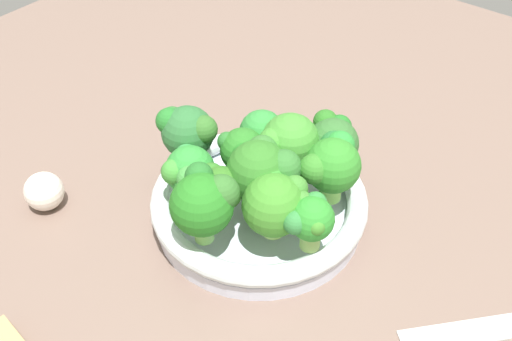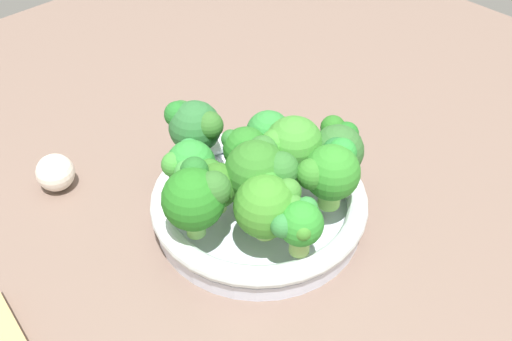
# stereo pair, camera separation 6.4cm
# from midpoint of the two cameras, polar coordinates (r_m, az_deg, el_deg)

# --- Properties ---
(ground_plane) EXTENTS (1.30, 1.30, 0.03)m
(ground_plane) POSITION_cam_midpoint_polar(r_m,az_deg,el_deg) (0.70, -2.34, -5.33)
(ground_plane) COLOR #745D52
(bowl) EXTENTS (0.24, 0.24, 0.04)m
(bowl) POSITION_cam_midpoint_polar(r_m,az_deg,el_deg) (0.67, -2.72, -3.35)
(bowl) COLOR silver
(bowl) RESTS_ON ground_plane
(broccoli_floret_0) EXTENTS (0.06, 0.06, 0.08)m
(broccoli_floret_0) POSITION_cam_midpoint_polar(r_m,az_deg,el_deg) (0.58, -8.05, -3.08)
(broccoli_floret_0) COLOR #7ABD59
(broccoli_floret_0) RESTS_ON bowl
(broccoli_floret_1) EXTENTS (0.06, 0.06, 0.06)m
(broccoli_floret_1) POSITION_cam_midpoint_polar(r_m,az_deg,el_deg) (0.64, -9.23, -0.18)
(broccoli_floret_1) COLOR #8ACB5B
(broccoli_floret_1) RESTS_ON bowl
(broccoli_floret_2) EXTENTS (0.06, 0.07, 0.08)m
(broccoli_floret_2) POSITION_cam_midpoint_polar(r_m,az_deg,el_deg) (0.65, 0.31, 2.51)
(broccoli_floret_2) COLOR #8ECC65
(broccoli_floret_2) RESTS_ON bowl
(broccoli_floret_3) EXTENTS (0.05, 0.06, 0.06)m
(broccoli_floret_3) POSITION_cam_midpoint_polar(r_m,az_deg,el_deg) (0.61, -6.34, -1.66)
(broccoli_floret_3) COLOR #A3CC6D
(broccoli_floret_3) RESTS_ON bowl
(broccoli_floret_4) EXTENTS (0.06, 0.05, 0.06)m
(broccoli_floret_4) POSITION_cam_midpoint_polar(r_m,az_deg,el_deg) (0.67, -1.89, 3.32)
(broccoli_floret_4) COLOR #97D96B
(broccoli_floret_4) RESTS_ON bowl
(broccoli_floret_5) EXTENTS (0.06, 0.07, 0.07)m
(broccoli_floret_5) POSITION_cam_midpoint_polar(r_m,az_deg,el_deg) (0.62, 4.27, 0.48)
(broccoli_floret_5) COLOR #87CE59
(broccoli_floret_5) RESTS_ON bowl
(broccoli_floret_6) EXTENTS (0.07, 0.06, 0.07)m
(broccoli_floret_6) POSITION_cam_midpoint_polar(r_m,az_deg,el_deg) (0.67, -9.23, 3.58)
(broccoli_floret_6) COLOR #89CA5A
(broccoli_floret_6) RESTS_ON bowl
(broccoli_floret_7) EXTENTS (0.06, 0.06, 0.07)m
(broccoli_floret_7) POSITION_cam_midpoint_polar(r_m,az_deg,el_deg) (0.66, 4.52, 2.64)
(broccoli_floret_7) COLOR #80B753
(broccoli_floret_7) RESTS_ON bowl
(broccoli_floret_8) EXTENTS (0.07, 0.07, 0.08)m
(broccoli_floret_8) POSITION_cam_midpoint_polar(r_m,az_deg,el_deg) (0.62, -2.33, -0.07)
(broccoli_floret_8) COLOR #86CC5A
(broccoli_floret_8) RESTS_ON bowl
(broccoli_floret_9) EXTENTS (0.04, 0.05, 0.06)m
(broccoli_floret_9) POSITION_cam_midpoint_polar(r_m,az_deg,el_deg) (0.57, 2.01, -4.79)
(broccoli_floret_9) COLOR #85B354
(broccoli_floret_9) RESTS_ON bowl
(broccoli_floret_10) EXTENTS (0.05, 0.05, 0.06)m
(broccoli_floret_10) POSITION_cam_midpoint_polar(r_m,az_deg,el_deg) (0.65, -4.12, 1.61)
(broccoli_floret_10) COLOR #8FCC58
(broccoli_floret_10) RESTS_ON bowl
(broccoli_floret_11) EXTENTS (0.07, 0.07, 0.07)m
(broccoli_floret_11) POSITION_cam_midpoint_polar(r_m,az_deg,el_deg) (0.59, -1.21, -3.09)
(broccoli_floret_11) COLOR #A2D162
(broccoli_floret_11) RESTS_ON bowl
(garlic_bulb) EXTENTS (0.04, 0.04, 0.04)m
(garlic_bulb) POSITION_cam_midpoint_polar(r_m,az_deg,el_deg) (0.74, -21.70, -1.94)
(garlic_bulb) COLOR silver
(garlic_bulb) RESTS_ON ground_plane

